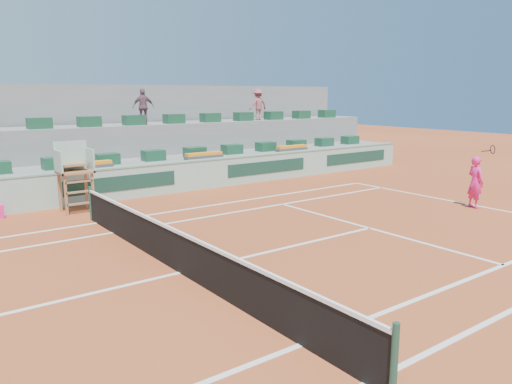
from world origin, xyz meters
The scene contains 14 objects.
ground centered at (0.00, 0.00, 0.00)m, with size 90.00×90.00×0.00m, color #943D1C.
seating_tier_lower centered at (0.00, 10.70, 0.60)m, with size 36.00×4.00×1.20m, color gray.
seating_tier_upper centered at (0.00, 12.30, 1.30)m, with size 36.00×2.40×2.60m, color gray.
stadium_back_wall centered at (0.00, 13.90, 2.20)m, with size 36.00×0.40×4.40m, color gray.
spectator_mid centered at (4.43, 11.57, 3.40)m, with size 0.94×0.39×1.61m, color #714B5A.
spectator_right centered at (11.00, 11.78, 3.42)m, with size 1.05×0.61×1.63m, color #984C52.
court_lines centered at (0.00, 0.00, 0.01)m, with size 23.89×11.09×0.01m.
tennis_net centered at (0.00, 0.00, 0.53)m, with size 0.10×11.97×1.10m.
advertising_hoarding centered at (0.02, 8.50, 0.63)m, with size 36.00×0.34×1.26m.
umpire_chair centered at (0.00, 7.50, 1.54)m, with size 1.10×0.90×2.40m.
seat_row_lower centered at (0.00, 9.80, 1.42)m, with size 32.90×0.60×0.44m.
seat_row_upper centered at (0.00, 11.70, 2.82)m, with size 32.90×0.60×0.44m.
flower_planters centered at (-1.50, 9.00, 1.33)m, with size 26.80×0.36×0.28m.
tennis_player centered at (11.55, -0.33, 0.92)m, with size 0.62×0.95×2.28m.
Camera 1 is at (-4.99, -9.64, 3.99)m, focal length 35.00 mm.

